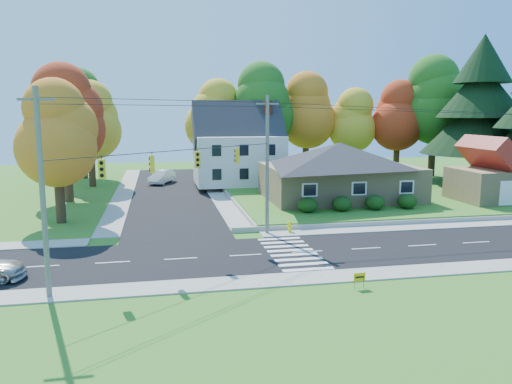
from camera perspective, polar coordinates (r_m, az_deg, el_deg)
ground at (r=32.20m, az=5.88°, el=-6.83°), size 120.00×120.00×0.00m
road_main at (r=32.20m, az=5.88°, el=-6.81°), size 90.00×8.00×0.02m
road_cross at (r=56.30m, az=-9.76°, el=0.01°), size 8.00×44.00×0.02m
sidewalk_north at (r=36.84m, az=3.62°, el=-4.68°), size 90.00×2.00×0.08m
sidewalk_south at (r=27.66m, az=8.93°, el=-9.51°), size 90.00×2.00×0.08m
lawn at (r=55.87m, az=12.42°, el=0.10°), size 30.00×30.00×0.50m
ranch_house at (r=49.01m, az=9.49°, el=2.51°), size 14.60×10.60×5.40m
colonial_house at (r=58.47m, az=-2.01°, el=4.98°), size 10.40×8.40×9.60m
garage at (r=52.27m, az=25.60°, el=1.67°), size 7.30×6.30×4.60m
hedge_row at (r=43.44m, az=11.64°, el=-1.24°), size 10.70×1.70×1.27m
traffic_infrastructure at (r=32.42m, az=5.08°, el=2.58°), size 38.10×10.66×10.00m
tree_lot_0 at (r=63.99m, az=-4.71°, el=8.66°), size 6.72×6.72×12.51m
tree_lot_1 at (r=63.95m, az=0.81°, el=9.86°), size 7.84×7.84×14.60m
tree_lot_2 at (r=66.40m, az=5.77°, el=9.23°), size 7.28×7.28×13.56m
tree_lot_3 at (r=67.45m, az=10.94°, el=8.00°), size 6.16×6.16×11.47m
tree_lot_4 at (r=69.00m, az=15.94°, el=8.38°), size 6.72×6.72×12.51m
tree_lot_5 at (r=69.17m, az=19.77°, el=9.82°), size 8.40×8.40×15.64m
conifer_east_a at (r=62.97m, az=24.27°, el=8.87°), size 12.80×12.80×16.96m
tree_west_0 at (r=42.37m, az=-21.89°, el=6.23°), size 6.16×6.16×11.47m
tree_west_1 at (r=52.35m, az=-21.03°, el=8.15°), size 7.28×7.28×13.56m
tree_west_2 at (r=62.10m, az=-18.50°, el=7.75°), size 6.72×6.72×12.51m
tree_west_3 at (r=70.29m, az=-19.36°, el=8.88°), size 7.84×7.84×14.60m
white_car at (r=63.03m, az=-10.71°, el=1.70°), size 3.56×5.19×1.62m
fire_hydrant at (r=36.94m, az=3.87°, el=-4.02°), size 0.51×0.40×0.90m
yard_sign at (r=26.06m, az=11.75°, el=-9.53°), size 0.65×0.11×0.81m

